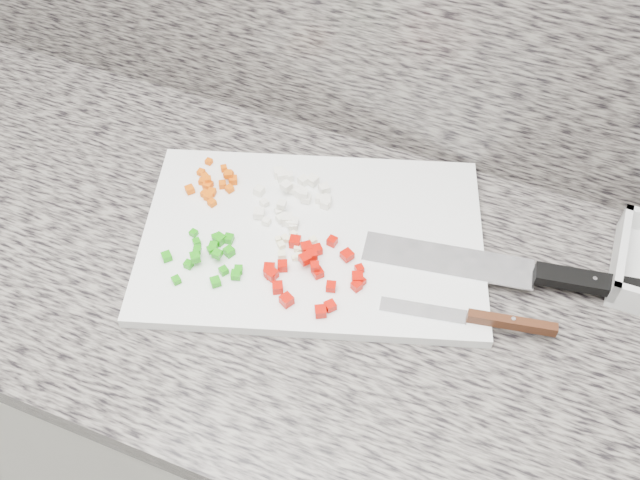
{
  "coord_description": "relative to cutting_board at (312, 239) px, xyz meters",
  "views": [
    {
      "loc": [
        0.28,
        0.88,
        1.72
      ],
      "look_at": [
        0.04,
        1.47,
        0.94
      ],
      "focal_mm": 40.0,
      "sensor_mm": 36.0,
      "label": 1
    }
  ],
  "objects": [
    {
      "name": "onion_pile",
      "position": [
        -0.05,
        0.05,
        0.02
      ],
      "size": [
        0.12,
        0.12,
        0.02
      ],
      "color": "white",
      "rests_on": "cutting_board"
    },
    {
      "name": "carrot_pile",
      "position": [
        -0.18,
        0.04,
        0.01
      ],
      "size": [
        0.07,
        0.09,
        0.02
      ],
      "color": "#D75104",
      "rests_on": "cutting_board"
    },
    {
      "name": "garlic_pile",
      "position": [
        -0.02,
        -0.03,
        0.01
      ],
      "size": [
        0.06,
        0.06,
        0.01
      ],
      "color": "#F6EFBE",
      "rests_on": "cutting_board"
    },
    {
      "name": "countertop",
      "position": [
        -0.02,
        -0.05,
        -0.03
      ],
      "size": [
        3.96,
        0.64,
        0.04
      ],
      "primitive_type": "cube",
      "color": "slate",
      "rests_on": "cabinet"
    },
    {
      "name": "chef_knife",
      "position": [
        0.33,
        0.05,
        0.01
      ],
      "size": [
        0.4,
        0.1,
        0.02
      ],
      "rotation": [
        0.0,
        0.0,
        0.16
      ],
      "color": "white",
      "rests_on": "cutting_board"
    },
    {
      "name": "cabinet",
      "position": [
        -0.02,
        -0.05,
        -0.48
      ],
      "size": [
        3.92,
        0.62,
        0.86
      ],
      "primitive_type": "cube",
      "color": "silver",
      "rests_on": "ground"
    },
    {
      "name": "red_pepper_pile",
      "position": [
        0.03,
        -0.07,
        0.02
      ],
      "size": [
        0.14,
        0.14,
        0.02
      ],
      "color": "#B60B02",
      "rests_on": "cutting_board"
    },
    {
      "name": "green_pepper_pile",
      "position": [
        -0.12,
        -0.09,
        0.02
      ],
      "size": [
        0.12,
        0.11,
        0.02
      ],
      "color": "#19900D",
      "rests_on": "cutting_board"
    },
    {
      "name": "paring_knife",
      "position": [
        0.27,
        -0.05,
        0.01
      ],
      "size": [
        0.23,
        0.06,
        0.02
      ],
      "rotation": [
        0.0,
        0.0,
        0.18
      ],
      "color": "white",
      "rests_on": "cutting_board"
    },
    {
      "name": "cutting_board",
      "position": [
        0.0,
        0.0,
        0.0
      ],
      "size": [
        0.58,
        0.47,
        0.02
      ],
      "primitive_type": "cube",
      "rotation": [
        0.0,
        0.0,
        0.31
      ],
      "color": "white",
      "rests_on": "countertop"
    }
  ]
}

